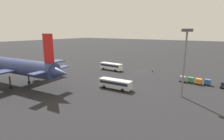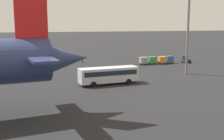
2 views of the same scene
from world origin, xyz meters
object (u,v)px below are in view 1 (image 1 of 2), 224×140
(airplane, at_px, (16,67))
(shuttle_bus_far, at_px, (115,83))
(shuttle_bus_near, at_px, (111,66))
(worker_person, at_px, (153,70))
(cargo_cart_orange, at_px, (199,81))
(cargo_cart_blue, at_px, (208,82))
(baggage_tug, at_px, (224,86))
(cargo_cart_green, at_px, (191,80))
(cargo_cart_grey, at_px, (183,79))

(airplane, bearing_deg, shuttle_bus_far, -157.82)
(shuttle_bus_near, bearing_deg, worker_person, -156.50)
(shuttle_bus_near, bearing_deg, shuttle_bus_far, 129.24)
(airplane, xyz_separation_m, cargo_cart_orange, (-51.33, -35.34, -5.40))
(worker_person, bearing_deg, cargo_cart_blue, 159.53)
(airplane, xyz_separation_m, baggage_tug, (-58.69, -35.12, -5.65))
(cargo_cart_green, bearing_deg, worker_person, -26.58)
(shuttle_bus_near, distance_m, baggage_tug, 45.70)
(worker_person, xyz_separation_m, cargo_cart_green, (-17.45, 8.73, 0.32))
(cargo_cart_orange, distance_m, cargo_cart_grey, 5.39)
(shuttle_bus_near, xyz_separation_m, worker_person, (-18.11, -6.90, -1.10))
(airplane, distance_m, worker_person, 54.76)
(shuttle_bus_near, height_order, worker_person, shuttle_bus_near)
(shuttle_bus_near, xyz_separation_m, cargo_cart_grey, (-32.87, 2.05, -0.78))
(shuttle_bus_near, distance_m, shuttle_bus_far, 27.80)
(shuttle_bus_near, distance_m, cargo_cart_green, 35.61)
(baggage_tug, height_order, worker_person, baggage_tug)
(airplane, relative_size, cargo_cart_orange, 21.91)
(shuttle_bus_far, bearing_deg, cargo_cart_blue, -142.92)
(worker_person, distance_m, cargo_cart_orange, 22.18)
(shuttle_bus_near, height_order, shuttle_bus_far, shuttle_bus_near)
(shuttle_bus_far, height_order, cargo_cart_orange, shuttle_bus_far)
(baggage_tug, bearing_deg, shuttle_bus_far, 23.82)
(shuttle_bus_far, bearing_deg, shuttle_bus_near, -56.67)
(airplane, bearing_deg, cargo_cart_green, -148.87)
(baggage_tug, height_order, cargo_cart_blue, baggage_tug)
(cargo_cart_blue, bearing_deg, cargo_cart_orange, 16.17)
(shuttle_bus_near, distance_m, cargo_cart_orange, 38.33)
(shuttle_bus_far, bearing_deg, worker_person, -96.28)
(cargo_cart_orange, bearing_deg, cargo_cart_green, -11.97)
(airplane, xyz_separation_m, worker_person, (-31.19, -44.64, -5.72))
(airplane, distance_m, cargo_cart_blue, 65.21)
(shuttle_bus_far, xyz_separation_m, cargo_cart_green, (-18.99, -20.49, -0.66))
(worker_person, xyz_separation_m, cargo_cart_orange, (-20.14, 9.30, 0.32))
(shuttle_bus_near, relative_size, cargo_cart_blue, 5.42)
(airplane, height_order, shuttle_bus_near, airplane)
(cargo_cart_grey, bearing_deg, cargo_cart_blue, -176.98)
(worker_person, bearing_deg, shuttle_bus_far, 86.98)
(shuttle_bus_far, height_order, cargo_cart_grey, shuttle_bus_far)
(shuttle_bus_near, xyz_separation_m, cargo_cart_green, (-35.56, 1.83, -0.78))
(shuttle_bus_near, bearing_deg, airplane, 73.54)
(cargo_cart_grey, bearing_deg, cargo_cart_orange, 176.23)
(baggage_tug, xyz_separation_m, cargo_cart_orange, (7.36, -0.22, 0.25))
(airplane, distance_m, cargo_cart_grey, 58.43)
(cargo_cart_blue, bearing_deg, shuttle_bus_far, 40.34)
(shuttle_bus_far, distance_m, baggage_tug, 35.10)
(cargo_cart_blue, relative_size, cargo_cart_orange, 1.00)
(worker_person, bearing_deg, cargo_cart_grey, 148.77)
(cargo_cart_blue, distance_m, cargo_cart_grey, 8.08)
(cargo_cart_blue, bearing_deg, cargo_cart_green, 2.23)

